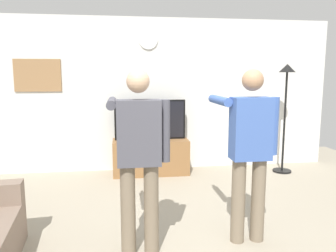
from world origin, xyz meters
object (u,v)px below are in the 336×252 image
Objects in this scene: floor_lamp at (286,96)px; person_standing_nearer_lamp at (139,153)px; tv_stand at (151,157)px; television at (150,120)px; wall_clock at (148,40)px; framed_picture at (38,75)px; person_standing_nearer_couch at (250,147)px.

floor_lamp is 1.08× the size of person_standing_nearer_lamp.
floor_lamp reaches higher than person_standing_nearer_lamp.
tv_stand is at bearing 174.38° from floor_lamp.
wall_clock is (-0.00, 0.24, 1.37)m from television.
framed_picture is at bearing 117.88° from person_standing_nearer_lamp.
television is 2.68m from person_standing_nearer_lamp.
television is at bearing 106.87° from person_standing_nearer_couch.
person_standing_nearer_couch reaches higher than television.
wall_clock is 0.19× the size of person_standing_nearer_couch.
television is 3.74× the size of wall_clock.
tv_stand is at bearing -90.00° from television.
television is 0.64× the size of floor_lamp.
person_standing_nearer_lamp is at bearing -96.63° from wall_clock.
person_standing_nearer_lamp reaches higher than tv_stand.
framed_picture is at bearing 172.44° from television.
wall_clock is at bearing 90.00° from television.
framed_picture is (-1.87, 0.30, 1.40)m from tv_stand.
person_standing_nearer_couch is (1.11, 0.10, -0.00)m from person_standing_nearer_lamp.
person_standing_nearer_couch reaches higher than person_standing_nearer_lamp.
tv_stand is 0.74× the size of person_standing_nearer_couch.
floor_lamp is at bearing -7.11° from framed_picture.
framed_picture is 4.25m from floor_lamp.
framed_picture is 3.93m from person_standing_nearer_couch.
tv_stand is 2.72m from person_standing_nearer_lamp.
framed_picture is (-1.87, 0.25, 0.76)m from television.
television is at bearing -90.00° from wall_clock.
wall_clock is 1.97m from framed_picture.
floor_lamp reaches higher than tv_stand.
person_standing_nearer_lamp is at bearing -97.23° from television.
framed_picture is at bearing 171.06° from tv_stand.
wall_clock is 3.20m from person_standing_nearer_lamp.
person_standing_nearer_lamp is at bearing -138.19° from floor_lamp.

